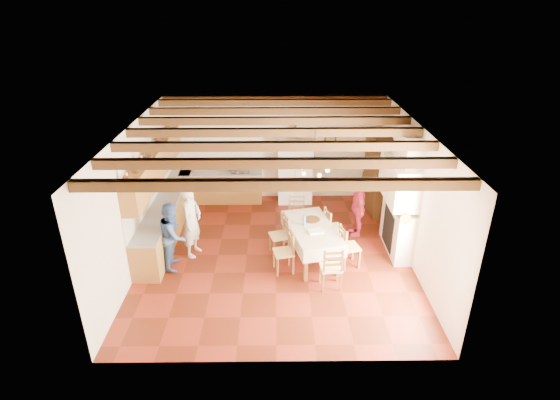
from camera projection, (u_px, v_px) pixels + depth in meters
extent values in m
cube|color=#511A0C|center=(276.00, 255.00, 10.08)|extent=(6.00, 6.50, 0.02)
cube|color=silver|center=(275.00, 127.00, 8.80)|extent=(6.00, 6.50, 0.02)
cube|color=#EEE3CA|center=(275.00, 148.00, 12.39)|extent=(6.00, 0.02, 3.00)
cube|color=#EEE3CA|center=(276.00, 287.00, 6.49)|extent=(6.00, 0.02, 3.00)
cube|color=#EEE3CA|center=(136.00, 196.00, 9.41)|extent=(0.02, 6.50, 3.00)
cube|color=#EEE3CA|center=(414.00, 195.00, 9.47)|extent=(0.02, 6.50, 3.00)
cube|color=brown|center=(167.00, 218.00, 10.82)|extent=(0.60, 4.30, 0.86)
cube|color=brown|center=(222.00, 187.00, 12.55)|extent=(2.30, 0.60, 0.86)
cube|color=slate|center=(165.00, 201.00, 10.63)|extent=(0.62, 4.30, 0.04)
cube|color=slate|center=(221.00, 172.00, 12.36)|extent=(2.34, 0.62, 0.04)
cube|color=beige|center=(152.00, 189.00, 10.49)|extent=(0.03, 4.30, 0.60)
cube|color=beige|center=(221.00, 158.00, 12.48)|extent=(2.30, 0.03, 0.60)
cube|color=brown|center=(155.00, 164.00, 10.21)|extent=(0.35, 4.20, 0.70)
cube|color=black|center=(330.00, 136.00, 12.23)|extent=(0.34, 0.03, 0.42)
cube|color=silver|center=(295.00, 169.00, 12.39)|extent=(0.97, 0.80, 1.91)
cube|color=beige|center=(312.00, 228.00, 9.63)|extent=(1.34, 2.00, 0.05)
cube|color=brown|center=(306.00, 265.00, 8.99)|extent=(0.08, 0.08, 0.76)
cube|color=brown|center=(340.00, 260.00, 9.16)|extent=(0.08, 0.08, 0.76)
cube|color=brown|center=(286.00, 228.00, 10.43)|extent=(0.08, 0.08, 0.76)
cube|color=brown|center=(316.00, 225.00, 10.60)|extent=(0.08, 0.08, 0.76)
torus|color=black|center=(314.00, 165.00, 9.00)|extent=(0.47, 0.47, 0.03)
imported|color=beige|center=(192.00, 221.00, 9.75)|extent=(0.55, 0.71, 1.71)
imported|color=#375791|center=(173.00, 235.00, 9.37)|extent=(0.58, 0.74, 1.52)
imported|color=#BF2841|center=(358.00, 207.00, 10.63)|extent=(0.42, 0.90, 1.50)
imported|color=silver|center=(240.00, 167.00, 12.29)|extent=(0.54, 0.39, 0.28)
imported|color=#38210F|center=(296.00, 131.00, 11.92)|extent=(0.38, 0.38, 0.31)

